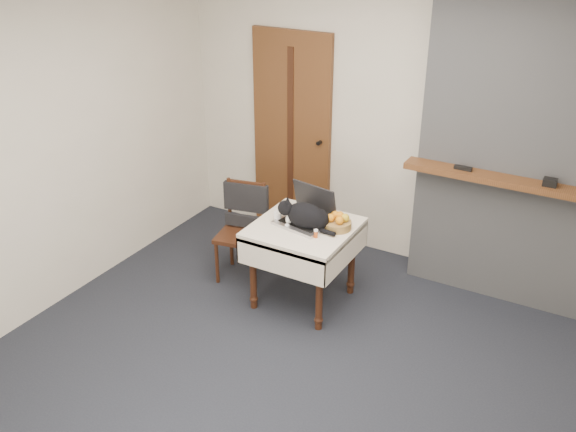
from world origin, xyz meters
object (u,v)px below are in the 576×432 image
Objects in this scene: cat at (307,216)px; fruit_basket at (337,222)px; side_table at (304,238)px; laptop at (307,214)px; pill_bottle at (316,233)px; cream_jar at (278,216)px; chair at (244,217)px; door at (292,136)px.

cat is 0.25m from fruit_basket.
cat reaches higher than side_table.
laptop is (-0.01, 0.06, 0.19)m from side_table.
pill_bottle is 0.30× the size of fruit_basket.
cream_jar is at bearing -166.99° from fruit_basket.
pill_bottle is 0.24m from fruit_basket.
cat is 0.78m from chair.
door reaches higher than cat.
cream_jar is 0.42m from pill_bottle.
side_table is 0.22m from cat.
fruit_basket is 0.95m from chair.
cream_jar is (-0.23, -0.02, 0.15)m from side_table.
side_table is 11.55× the size of pill_bottle.
side_table is at bearing -56.55° from door.
chair reaches higher than fruit_basket.
laptop reaches higher than cream_jar.
laptop is 0.91× the size of cat.
cream_jar is at bearing -32.53° from chair.
cream_jar is (0.50, -1.12, -0.26)m from door.
chair reaches higher than pill_bottle.
pill_bottle is at bearing -53.00° from cat.
pill_bottle is at bearing -36.67° from laptop.
side_table is 0.28m from cream_jar.
cat is 0.59× the size of chair.
cat reaches higher than pill_bottle.
chair is at bearing -86.83° from door.
cream_jar reaches higher than side_table.
cat is 0.19m from pill_bottle.
side_table is 0.31m from fruit_basket.
fruit_basket is (0.48, 0.11, 0.01)m from cream_jar.
cat is 0.28m from cream_jar.
cat is at bearing -151.49° from fruit_basket.
chair is at bearing 150.97° from cat.
chair is (-0.68, 0.15, -0.04)m from side_table.
cream_jar is at bearing -66.06° from door.
cream_jar is at bearing 163.67° from cat.
laptop is at bearing 132.85° from pill_bottle.
pill_bottle is 0.08× the size of chair.
fruit_basket is at bearing 13.24° from cat.
side_table is at bearing -159.72° from fruit_basket.
pill_bottle is (0.18, -0.19, -0.04)m from laptop.
door is 26.76× the size of cream_jar.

